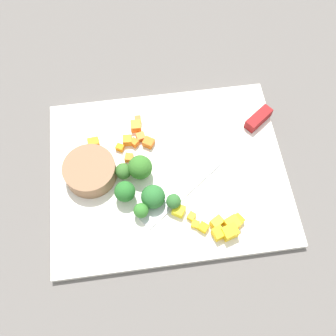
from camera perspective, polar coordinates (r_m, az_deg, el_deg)
ground_plane at (r=0.71m, az=-0.00°, el=-0.78°), size 4.00×4.00×0.00m
cutting_board at (r=0.71m, az=-0.00°, el=-0.57°), size 0.42×0.33×0.01m
prep_bowl at (r=0.70m, az=-11.28°, el=-0.44°), size 0.09×0.09×0.03m
chef_knife at (r=0.73m, az=9.12°, el=3.42°), size 0.27×0.21×0.02m
carrot_dice_0 at (r=0.74m, az=-4.68°, el=6.08°), size 0.02×0.02×0.02m
carrot_dice_1 at (r=0.73m, az=-5.93°, el=4.02°), size 0.02×0.02×0.01m
carrot_dice_2 at (r=0.73m, az=-3.99°, el=4.52°), size 0.02×0.02×0.01m
carrot_dice_3 at (r=0.72m, az=-2.85°, el=3.72°), size 0.02×0.02×0.01m
carrot_dice_4 at (r=0.72m, az=-7.01°, el=2.97°), size 0.02×0.02×0.01m
carrot_dice_5 at (r=0.72m, az=-4.93°, el=3.69°), size 0.02×0.02×0.01m
carrot_dice_6 at (r=0.73m, az=-10.78°, el=3.61°), size 0.02×0.02×0.02m
carrot_dice_7 at (r=0.71m, az=-5.09°, el=0.77°), size 0.01×0.01×0.01m
carrot_dice_8 at (r=0.75m, az=-4.39°, el=6.95°), size 0.01×0.01×0.01m
carrot_dice_9 at (r=0.71m, az=-5.70°, el=1.49°), size 0.02×0.02×0.01m
pepper_dice_0 at (r=0.65m, az=7.33°, el=-9.43°), size 0.02×0.02×0.02m
pepper_dice_1 at (r=0.66m, az=5.15°, el=-8.61°), size 0.02×0.02×0.01m
pepper_dice_2 at (r=0.66m, az=9.31°, el=-8.02°), size 0.03×0.03×0.02m
pepper_dice_3 at (r=0.66m, az=3.98°, el=-8.17°), size 0.02×0.02×0.01m
pepper_dice_4 at (r=0.66m, az=8.98°, el=-9.21°), size 0.03×0.03×0.02m
pepper_dice_5 at (r=0.66m, az=3.44°, el=-7.04°), size 0.02×0.02×0.01m
pepper_dice_6 at (r=0.67m, az=10.15°, el=-7.45°), size 0.02×0.02×0.01m
pepper_dice_7 at (r=0.66m, az=1.57°, el=-6.22°), size 0.03×0.03×0.02m
pepper_dice_8 at (r=0.66m, az=7.12°, el=-7.87°), size 0.02×0.02×0.02m
broccoli_floret_0 at (r=0.66m, az=-2.18°, el=-4.22°), size 0.04×0.04×0.04m
broccoli_floret_1 at (r=0.65m, az=-3.95°, el=-6.21°), size 0.03×0.03×0.03m
broccoli_floret_2 at (r=0.65m, az=0.56°, el=-4.91°), size 0.03×0.03×0.03m
broccoli_floret_3 at (r=0.68m, az=-4.07°, el=0.03°), size 0.04×0.04×0.05m
broccoli_floret_4 at (r=0.66m, az=-6.30°, el=-3.44°), size 0.04×0.04×0.04m
broccoli_floret_5 at (r=0.69m, az=-6.54°, el=-0.21°), size 0.03×0.03×0.03m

